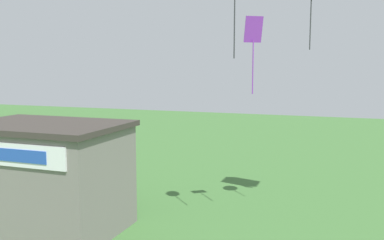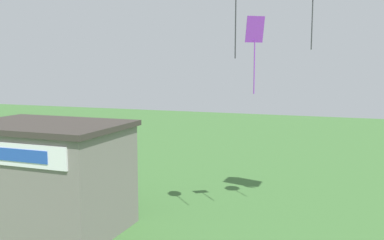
{
  "view_description": "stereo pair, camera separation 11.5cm",
  "coord_description": "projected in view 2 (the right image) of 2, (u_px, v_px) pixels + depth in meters",
  "views": [
    {
      "loc": [
        4.29,
        -4.27,
        7.21
      ],
      "look_at": [
        0.0,
        7.51,
        5.64
      ],
      "focal_mm": 40.0,
      "sensor_mm": 36.0,
      "label": 1
    },
    {
      "loc": [
        4.4,
        -4.23,
        7.21
      ],
      "look_at": [
        0.0,
        7.51,
        5.64
      ],
      "focal_mm": 40.0,
      "sensor_mm": 36.0,
      "label": 2
    }
  ],
  "objects": [
    {
      "name": "seaside_building",
      "position": [
        47.0,
        176.0,
        18.88
      ],
      "size": [
        6.96,
        4.78,
        4.78
      ],
      "color": "slate",
      "rests_on": "ground_plane"
    },
    {
      "name": "kite_purple_streamer",
      "position": [
        255.0,
        39.0,
        18.44
      ],
      "size": [
        0.8,
        0.67,
        3.34
      ],
      "color": "purple"
    }
  ]
}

